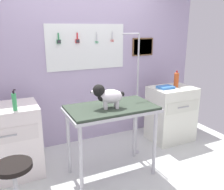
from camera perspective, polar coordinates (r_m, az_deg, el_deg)
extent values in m
cube|color=silver|center=(3.11, 2.24, -19.84)|extent=(4.40, 4.00, 0.04)
cube|color=#AD9EBE|center=(3.76, -6.71, 5.83)|extent=(4.00, 0.06, 2.30)
cube|color=white|center=(3.70, -6.00, 11.22)|extent=(1.23, 0.02, 0.67)
cylinder|color=gray|center=(3.56, -12.65, 14.29)|extent=(0.01, 0.02, 0.01)
cylinder|color=#2F8C50|center=(3.55, -12.56, 13.41)|extent=(0.02, 0.02, 0.09)
cube|color=#2F8C50|center=(3.56, -12.49, 12.24)|extent=(0.06, 0.02, 0.06)
cube|color=#333338|center=(3.54, -12.43, 12.23)|extent=(0.05, 0.01, 0.05)
cylinder|color=gray|center=(3.64, -8.30, 14.54)|extent=(0.01, 0.02, 0.01)
cylinder|color=red|center=(3.63, -8.22, 13.67)|extent=(0.02, 0.02, 0.09)
cube|color=red|center=(3.63, -8.17, 12.53)|extent=(0.06, 0.02, 0.06)
cube|color=#333338|center=(3.62, -8.09, 12.52)|extent=(0.05, 0.01, 0.05)
cylinder|color=gray|center=(3.74, -3.74, 14.58)|extent=(0.01, 0.02, 0.01)
cube|color=silver|center=(3.73, -3.75, 13.50)|extent=(0.01, 0.00, 0.11)
cube|color=silver|center=(3.73, -3.57, 13.50)|extent=(0.01, 0.00, 0.11)
torus|color=#279555|center=(3.73, -3.83, 12.37)|extent=(0.03, 0.01, 0.03)
torus|color=#279555|center=(3.74, -3.45, 12.39)|extent=(0.03, 0.01, 0.03)
cylinder|color=gray|center=(3.84, 0.00, 14.88)|extent=(0.01, 0.02, 0.01)
cube|color=silver|center=(3.83, -0.02, 13.83)|extent=(0.01, 0.00, 0.11)
cube|color=silver|center=(3.84, 0.15, 13.83)|extent=(0.01, 0.00, 0.11)
torus|color=red|center=(3.83, -0.11, 12.73)|extent=(0.03, 0.01, 0.03)
torus|color=red|center=(3.84, 0.25, 12.74)|extent=(0.03, 0.01, 0.03)
cube|color=brown|center=(4.14, 7.28, 11.24)|extent=(0.39, 0.02, 0.29)
cube|color=#A4864B|center=(4.13, 7.33, 11.23)|extent=(0.35, 0.01, 0.25)
cylinder|color=#B7B7BC|center=(2.67, -7.36, -15.36)|extent=(0.04, 0.04, 0.83)
cylinder|color=#B7B7BC|center=(3.05, 10.04, -11.29)|extent=(0.04, 0.04, 0.83)
cylinder|color=#B7B7BC|center=(3.08, -10.25, -11.06)|extent=(0.04, 0.04, 0.83)
cylinder|color=#B7B7BC|center=(3.41, 5.34, -8.09)|extent=(0.04, 0.04, 0.83)
cube|color=#B7B7BC|center=(2.85, -0.15, -3.55)|extent=(1.06, 0.60, 0.03)
cube|color=#303C2F|center=(2.84, -0.16, -2.94)|extent=(1.03, 0.58, 0.03)
cylinder|color=#B7B7BC|center=(3.69, 5.62, -13.25)|extent=(0.11, 0.11, 0.01)
cylinder|color=#B7B7BC|center=(3.36, 6.01, -0.39)|extent=(0.02, 0.02, 1.72)
cylinder|color=#B7B7BC|center=(3.17, 4.54, 14.27)|extent=(0.24, 0.02, 0.02)
cylinder|color=white|center=(2.71, -1.47, -2.47)|extent=(0.04, 0.04, 0.09)
cylinder|color=white|center=(2.79, -1.75, -1.94)|extent=(0.04, 0.04, 0.09)
cylinder|color=white|center=(2.74, 1.24, -2.31)|extent=(0.04, 0.04, 0.09)
cylinder|color=white|center=(2.81, 0.89, -1.79)|extent=(0.04, 0.04, 0.09)
ellipsoid|color=white|center=(2.74, -0.37, -0.33)|extent=(0.32, 0.24, 0.16)
ellipsoid|color=black|center=(2.72, -2.40, -0.59)|extent=(0.13, 0.15, 0.09)
sphere|color=black|center=(2.70, -3.16, 1.07)|extent=(0.14, 0.14, 0.14)
ellipsoid|color=white|center=(2.69, -4.41, 0.72)|extent=(0.07, 0.07, 0.04)
sphere|color=black|center=(2.69, -5.01, 0.69)|extent=(0.02, 0.02, 0.02)
ellipsoid|color=black|center=(2.64, -2.69, 0.98)|extent=(0.05, 0.04, 0.08)
ellipsoid|color=black|center=(2.75, -3.03, 1.60)|extent=(0.05, 0.04, 0.08)
sphere|color=black|center=(2.76, 2.36, 0.21)|extent=(0.06, 0.06, 0.06)
cube|color=silver|center=(3.24, -23.79, -10.13)|extent=(0.80, 0.56, 0.89)
cube|color=silver|center=(2.91, -23.97, -8.91)|extent=(0.70, 0.01, 0.18)
cylinder|color=#99999E|center=(2.90, -23.96, -8.98)|extent=(0.24, 0.02, 0.02)
cube|color=silver|center=(4.04, 13.76, -4.30)|extent=(0.68, 0.52, 0.88)
cube|color=silver|center=(3.79, 16.45, -2.74)|extent=(0.60, 0.01, 0.18)
cylinder|color=#99999E|center=(3.78, 16.53, -2.77)|extent=(0.20, 0.02, 0.02)
cylinder|color=black|center=(2.43, -22.36, -15.31)|extent=(0.34, 0.34, 0.04)
cylinder|color=#38A059|center=(2.87, -22.08, -1.55)|extent=(0.05, 0.05, 0.20)
cylinder|color=black|center=(2.84, -22.31, 0.62)|extent=(0.02, 0.02, 0.03)
cube|color=black|center=(2.84, -22.12, 1.14)|extent=(0.03, 0.01, 0.01)
cylinder|color=#BE4A1E|center=(3.93, 14.97, 3.43)|extent=(0.08, 0.08, 0.22)
cone|color=#BE4A1E|center=(3.91, 15.09, 5.14)|extent=(0.08, 0.08, 0.02)
cylinder|color=red|center=(3.91, 15.11, 5.44)|extent=(0.03, 0.03, 0.02)
cube|color=#3677CB|center=(3.82, 12.57, 1.81)|extent=(0.24, 0.18, 0.04)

